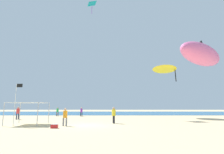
{
  "coord_description": "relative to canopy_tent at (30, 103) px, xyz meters",
  "views": [
    {
      "loc": [
        2.48,
        -17.29,
        1.98
      ],
      "look_at": [
        2.37,
        6.28,
        5.83
      ],
      "focal_mm": 27.53,
      "sensor_mm": 36.0,
      "label": 1
    }
  ],
  "objects": [
    {
      "name": "kite_diamond_teal",
      "position": [
        4.78,
        12.93,
        19.51
      ],
      "size": [
        1.96,
        2.01,
        2.49
      ],
      "rotation": [
        0.0,
        0.0,
        1.88
      ],
      "color": "teal"
    },
    {
      "name": "ocean_strip",
      "position": [
        6.26,
        24.98,
        -2.12
      ],
      "size": [
        110.0,
        19.22,
        0.03
      ],
      "primitive_type": "cube",
      "color": "#28608C",
      "rests_on": "ground"
    },
    {
      "name": "kite_delta_yellow",
      "position": [
        17.65,
        10.31,
        6.16
      ],
      "size": [
        4.99,
        5.03,
        3.31
      ],
      "rotation": [
        0.0,
        0.0,
        2.83
      ],
      "color": "yellow"
    },
    {
      "name": "person_far_shore",
      "position": [
        -4.38,
        6.18,
        -1.11
      ],
      "size": [
        0.42,
        0.44,
        1.75
      ],
      "rotation": [
        0.0,
        0.0,
        4.28
      ],
      "color": "#33384C",
      "rests_on": "ground"
    },
    {
      "name": "person_leftmost",
      "position": [
        4.24,
        -1.38,
        -1.14
      ],
      "size": [
        0.45,
        0.4,
        1.69
      ],
      "rotation": [
        0.0,
        0.0,
        6.17
      ],
      "color": "slate",
      "rests_on": "ground"
    },
    {
      "name": "cooler_box",
      "position": [
        3.76,
        -2.9,
        -1.96
      ],
      "size": [
        0.57,
        0.37,
        0.35
      ],
      "color": "red",
      "rests_on": "ground"
    },
    {
      "name": "canopy_tent",
      "position": [
        0.0,
        0.0,
        0.0
      ],
      "size": [
        3.34,
        3.0,
        2.24
      ],
      "color": "#B2B2B7",
      "rests_on": "ground"
    },
    {
      "name": "ground",
      "position": [
        6.26,
        -0.89,
        -2.18
      ],
      "size": [
        110.0,
        110.0,
        0.1
      ],
      "primitive_type": "cube",
      "color": "#D1BA8C"
    },
    {
      "name": "kite_inflatable_pink",
      "position": [
        19.22,
        1.21,
        5.69
      ],
      "size": [
        8.49,
        7.69,
        3.44
      ],
      "rotation": [
        0.0,
        0.0,
        3.82
      ],
      "color": "pink"
    },
    {
      "name": "person_central",
      "position": [
        -1.1,
        13.31,
        -1.2
      ],
      "size": [
        0.42,
        0.38,
        1.59
      ],
      "rotation": [
        0.0,
        0.0,
        3.05
      ],
      "color": "brown",
      "rests_on": "ground"
    },
    {
      "name": "banner_flag",
      "position": [
        -0.6,
        -1.38,
        0.28
      ],
      "size": [
        0.61,
        0.06,
        4.05
      ],
      "color": "silver",
      "rests_on": "ground"
    },
    {
      "name": "person_rightmost",
      "position": [
        3.36,
        12.49,
        -1.21
      ],
      "size": [
        0.4,
        0.37,
        1.57
      ],
      "rotation": [
        0.0,
        0.0,
        2.73
      ],
      "color": "black",
      "rests_on": "ground"
    },
    {
      "name": "person_near_tent",
      "position": [
        8.93,
        0.98,
        -1.1
      ],
      "size": [
        0.42,
        0.46,
        1.76
      ],
      "rotation": [
        0.0,
        0.0,
        1.85
      ],
      "color": "black",
      "rests_on": "ground"
    }
  ]
}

